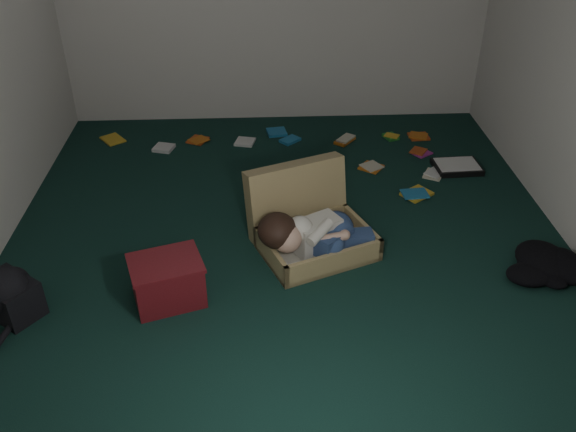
{
  "coord_description": "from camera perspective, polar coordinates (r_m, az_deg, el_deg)",
  "views": [
    {
      "loc": [
        -0.17,
        -3.51,
        2.53
      ],
      "look_at": [
        0.0,
        -0.15,
        0.35
      ],
      "focal_mm": 38.0,
      "sensor_mm": 36.0,
      "label": 1
    }
  ],
  "objects": [
    {
      "name": "backpack",
      "position": [
        4.06,
        -24.53,
        -6.85
      ],
      "size": [
        0.55,
        0.54,
        0.26
      ],
      "primitive_type": null,
      "rotation": [
        0.0,
        0.0,
        -0.66
      ],
      "color": "black",
      "rests_on": "floor"
    },
    {
      "name": "floor",
      "position": [
        4.33,
        -0.1,
        -2.8
      ],
      "size": [
        4.5,
        4.5,
        0.0
      ],
      "primitive_type": "plane",
      "color": "black",
      "rests_on": "ground"
    },
    {
      "name": "maroon_bin",
      "position": [
        3.85,
        -11.22,
        -5.97
      ],
      "size": [
        0.52,
        0.46,
        0.3
      ],
      "rotation": [
        0.0,
        0.0,
        0.31
      ],
      "color": "#5E1318",
      "rests_on": "floor"
    },
    {
      "name": "clothing_pile",
      "position": [
        4.39,
        22.98,
        -4.15
      ],
      "size": [
        0.53,
        0.48,
        0.14
      ],
      "primitive_type": null,
      "rotation": [
        0.0,
        0.0,
        -0.27
      ],
      "color": "black",
      "rests_on": "floor"
    },
    {
      "name": "wall_front",
      "position": [
        1.77,
        3.43,
        -11.25
      ],
      "size": [
        4.5,
        0.0,
        4.5
      ],
      "primitive_type": "plane",
      "rotation": [
        -1.57,
        0.0,
        0.0
      ],
      "color": "silver",
      "rests_on": "ground"
    },
    {
      "name": "book_scatter",
      "position": [
        5.63,
        2.23,
        6.3
      ],
      "size": [
        3.11,
        1.43,
        0.02
      ],
      "color": "gold",
      "rests_on": "floor"
    },
    {
      "name": "paper_tray",
      "position": [
        5.48,
        15.52,
        4.48
      ],
      "size": [
        0.4,
        0.31,
        0.05
      ],
      "rotation": [
        0.0,
        0.0,
        0.05
      ],
      "color": "black",
      "rests_on": "floor"
    },
    {
      "name": "suitcase",
      "position": [
        4.28,
        1.9,
        -0.7
      ],
      "size": [
        0.95,
        0.94,
        0.54
      ],
      "rotation": [
        0.0,
        0.0,
        0.39
      ],
      "color": "tan",
      "rests_on": "floor"
    },
    {
      "name": "person",
      "position": [
        4.1,
        2.43,
        -1.65
      ],
      "size": [
        0.82,
        0.43,
        0.34
      ],
      "rotation": [
        0.0,
        0.0,
        0.39
      ],
      "color": "silver",
      "rests_on": "suitcase"
    }
  ]
}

